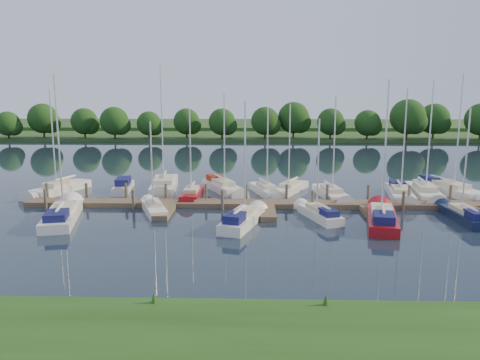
{
  "coord_description": "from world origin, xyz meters",
  "views": [
    {
      "loc": [
        -1.11,
        -29.83,
        9.16
      ],
      "look_at": [
        -2.22,
        8.0,
        2.2
      ],
      "focal_mm": 35.0,
      "sensor_mm": 36.0,
      "label": 1
    }
  ],
  "objects_px": {
    "dock": "(267,206)",
    "sailboat_n_5": "(266,191)",
    "motorboat": "(123,187)",
    "sailboat_s_2": "(243,220)",
    "sailboat_n_0": "(59,190)"
  },
  "relations": [
    {
      "from": "sailboat_n_5",
      "to": "sailboat_n_0",
      "type": "bearing_deg",
      "value": -17.73
    },
    {
      "from": "motorboat",
      "to": "sailboat_s_2",
      "type": "xyz_separation_m",
      "value": [
        11.84,
        -11.65,
        0.01
      ]
    },
    {
      "from": "sailboat_s_2",
      "to": "dock",
      "type": "bearing_deg",
      "value": 86.74
    },
    {
      "from": "sailboat_s_2",
      "to": "sailboat_n_0",
      "type": "bearing_deg",
      "value": 166.08
    },
    {
      "from": "sailboat_n_5",
      "to": "dock",
      "type": "bearing_deg",
      "value": 71.43
    },
    {
      "from": "sailboat_n_0",
      "to": "sailboat_s_2",
      "type": "relative_size",
      "value": 1.09
    },
    {
      "from": "sailboat_n_0",
      "to": "motorboat",
      "type": "xyz_separation_m",
      "value": [
        5.78,
        1.22,
        0.05
      ]
    },
    {
      "from": "sailboat_n_5",
      "to": "sailboat_s_2",
      "type": "xyz_separation_m",
      "value": [
        -1.91,
        -10.42,
        0.06
      ]
    },
    {
      "from": "motorboat",
      "to": "sailboat_s_2",
      "type": "relative_size",
      "value": 0.6
    },
    {
      "from": "sailboat_n_0",
      "to": "sailboat_s_2",
      "type": "xyz_separation_m",
      "value": [
        17.62,
        -10.43,
        0.06
      ]
    },
    {
      "from": "sailboat_n_0",
      "to": "sailboat_n_5",
      "type": "relative_size",
      "value": 1.19
    },
    {
      "from": "sailboat_s_2",
      "to": "motorboat",
      "type": "bearing_deg",
      "value": 152.16
    },
    {
      "from": "sailboat_n_5",
      "to": "sailboat_s_2",
      "type": "height_order",
      "value": "sailboat_s_2"
    },
    {
      "from": "dock",
      "to": "sailboat_n_5",
      "type": "relative_size",
      "value": 4.76
    },
    {
      "from": "dock",
      "to": "sailboat_n_5",
      "type": "distance_m",
      "value": 5.38
    }
  ]
}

